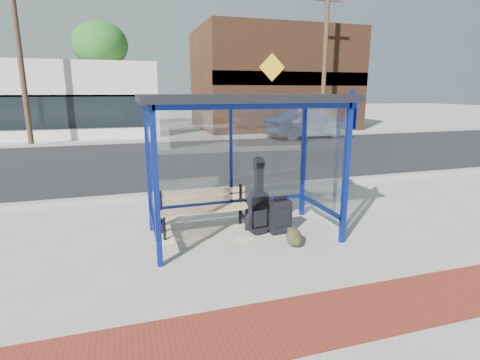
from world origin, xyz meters
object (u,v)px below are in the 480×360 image
object	(u,v)px
bench	(203,207)
parked_car	(308,124)
suitcase	(280,217)
guitar_bag	(258,209)
fire_hydrant	(340,127)
backpack	(294,238)

from	to	relation	value
bench	parked_car	world-z (taller)	parked_car
suitcase	guitar_bag	bearing A→B (deg)	170.67
suitcase	parked_car	distance (m)	14.11
parked_car	suitcase	bearing A→B (deg)	144.96
guitar_bag	parked_car	size ratio (longest dim) A/B	0.29
suitcase	fire_hydrant	bearing A→B (deg)	51.74
suitcase	backpack	bearing A→B (deg)	-94.16
suitcase	parked_car	xyz separation A→B (m)	(6.89, 12.31, 0.45)
suitcase	parked_car	world-z (taller)	parked_car
bench	guitar_bag	size ratio (longest dim) A/B	1.28
fire_hydrant	backpack	bearing A→B (deg)	-124.13
guitar_bag	fire_hydrant	bearing A→B (deg)	44.27
guitar_bag	bench	bearing A→B (deg)	143.12
guitar_bag	backpack	bearing A→B (deg)	-70.79
parked_car	fire_hydrant	bearing A→B (deg)	-67.31
backpack	fire_hydrant	xyz separation A→B (m)	(9.88, 14.57, 0.23)
bench	guitar_bag	world-z (taller)	guitar_bag
parked_car	fire_hydrant	xyz separation A→B (m)	(2.98, 1.62, -0.37)
suitcase	fire_hydrant	xyz separation A→B (m)	(9.86, 13.93, 0.08)
backpack	parked_car	bearing A→B (deg)	49.16
suitcase	backpack	world-z (taller)	suitcase
bench	suitcase	size ratio (longest dim) A/B	2.56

